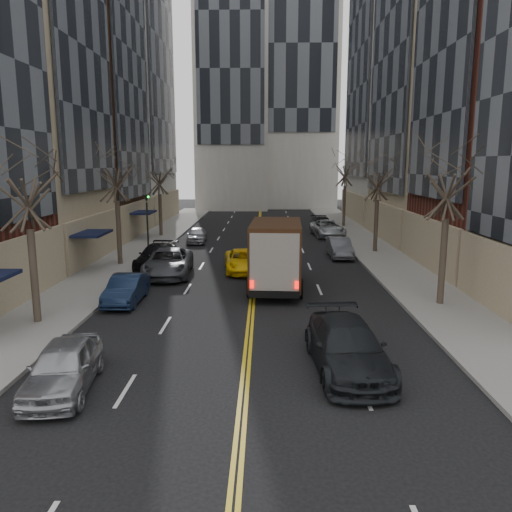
# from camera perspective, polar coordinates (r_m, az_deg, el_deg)

# --- Properties ---
(ground) EXTENTS (160.00, 160.00, 0.00)m
(ground) POSITION_cam_1_polar(r_m,az_deg,el_deg) (13.40, -1.76, -18.93)
(ground) COLOR black
(ground) RESTS_ON ground
(sidewalk_left) EXTENTS (4.00, 66.00, 0.15)m
(sidewalk_left) POSITION_cam_1_polar(r_m,az_deg,el_deg) (40.35, -12.77, 1.03)
(sidewalk_left) COLOR slate
(sidewalk_left) RESTS_ON ground
(sidewalk_right) EXTENTS (4.00, 66.00, 0.15)m
(sidewalk_right) POSITION_cam_1_polar(r_m,az_deg,el_deg) (40.08, 13.10, 0.96)
(sidewalk_right) COLOR slate
(sidewalk_right) RESTS_ON ground
(streetwall_left) EXTENTS (14.00, 49.50, 36.00)m
(streetwall_left) POSITION_cam_1_polar(r_m,az_deg,el_deg) (46.64, -21.77, 20.97)
(streetwall_left) COLOR #562319
(streetwall_left) RESTS_ON ground
(streetwall_right) EXTENTS (12.26, 49.00, 34.00)m
(streetwall_right) POSITION_cam_1_polar(r_m,az_deg,el_deg) (47.36, 21.87, 20.21)
(streetwall_right) COLOR #4C301E
(streetwall_right) RESTS_ON ground
(tree_lf_near) EXTENTS (3.20, 3.20, 8.41)m
(tree_lf_near) POSITION_cam_1_polar(r_m,az_deg,el_deg) (21.77, -24.86, 8.68)
(tree_lf_near) COLOR #382D23
(tree_lf_near) RESTS_ON sidewalk_left
(tree_lf_mid) EXTENTS (3.20, 3.20, 8.91)m
(tree_lf_mid) POSITION_cam_1_polar(r_m,az_deg,el_deg) (33.01, -15.79, 10.21)
(tree_lf_mid) COLOR #382D23
(tree_lf_mid) RESTS_ON sidewalk_left
(tree_lf_far) EXTENTS (3.20, 3.20, 8.12)m
(tree_lf_far) POSITION_cam_1_polar(r_m,az_deg,el_deg) (45.62, -11.04, 9.69)
(tree_lf_far) COLOR #382D23
(tree_lf_far) RESTS_ON sidewalk_left
(tree_rt_near) EXTENTS (3.20, 3.20, 8.71)m
(tree_rt_near) POSITION_cam_1_polar(r_m,az_deg,el_deg) (24.08, 21.23, 9.55)
(tree_rt_near) COLOR #382D23
(tree_rt_near) RESTS_ON sidewalk_right
(tree_rt_mid) EXTENTS (3.20, 3.20, 8.32)m
(tree_rt_mid) POSITION_cam_1_polar(r_m,az_deg,el_deg) (37.55, 13.82, 9.64)
(tree_rt_mid) COLOR #382D23
(tree_rt_mid) RESTS_ON sidewalk_right
(tree_rt_far) EXTENTS (3.20, 3.20, 9.11)m
(tree_rt_far) POSITION_cam_1_polar(r_m,az_deg,el_deg) (52.29, 10.21, 10.60)
(tree_rt_far) COLOR #382D23
(tree_rt_far) RESTS_ON sidewalk_right
(traffic_signal) EXTENTS (0.29, 0.26, 4.70)m
(traffic_signal) POSITION_cam_1_polar(r_m,az_deg,el_deg) (34.78, -12.32, 4.12)
(traffic_signal) COLOR black
(traffic_signal) RESTS_ON sidewalk_left
(ups_truck) EXTENTS (2.99, 6.77, 3.64)m
(ups_truck) POSITION_cam_1_polar(r_m,az_deg,el_deg) (26.14, 2.31, 0.09)
(ups_truck) COLOR black
(ups_truck) RESTS_ON ground
(observer_sedan) EXTENTS (2.56, 5.57, 1.58)m
(observer_sedan) POSITION_cam_1_polar(r_m,az_deg,el_deg) (16.52, 10.38, -10.18)
(observer_sedan) COLOR black
(observer_sedan) RESTS_ON ground
(taxi) EXTENTS (2.67, 4.98, 1.33)m
(taxi) POSITION_cam_1_polar(r_m,az_deg,el_deg) (30.68, -1.43, -0.55)
(taxi) COLOR yellow
(taxi) RESTS_ON ground
(pedestrian) EXTENTS (0.48, 0.69, 1.80)m
(pedestrian) POSITION_cam_1_polar(r_m,az_deg,el_deg) (28.15, 0.86, -1.08)
(pedestrian) COLOR black
(pedestrian) RESTS_ON ground
(parked_lf_a) EXTENTS (2.20, 4.44, 1.46)m
(parked_lf_a) POSITION_cam_1_polar(r_m,az_deg,el_deg) (15.98, -21.14, -11.72)
(parked_lf_a) COLOR #A4A7AC
(parked_lf_a) RESTS_ON ground
(parked_lf_b) EXTENTS (1.42, 4.04, 1.33)m
(parked_lf_b) POSITION_cam_1_polar(r_m,az_deg,el_deg) (24.64, -14.60, -3.69)
(parked_lf_b) COLOR #0F1B31
(parked_lf_b) RESTS_ON ground
(parked_lf_c) EXTENTS (3.00, 5.84, 1.58)m
(parked_lf_c) POSITION_cam_1_polar(r_m,az_deg,el_deg) (29.95, -9.98, -0.75)
(parked_lf_c) COLOR #44464B
(parked_lf_c) RESTS_ON ground
(parked_lf_d) EXTENTS (2.34, 5.12, 1.45)m
(parked_lf_d) POSITION_cam_1_polar(r_m,az_deg,el_deg) (32.49, -11.27, -0.02)
(parked_lf_d) COLOR black
(parked_lf_d) RESTS_ON ground
(parked_lf_e) EXTENTS (1.76, 3.90, 1.30)m
(parked_lf_e) POSITION_cam_1_polar(r_m,az_deg,el_deg) (42.06, -6.80, 2.40)
(parked_lf_e) COLOR #A6A7AD
(parked_lf_e) RESTS_ON ground
(parked_rt_a) EXTENTS (1.51, 4.19, 1.37)m
(parked_rt_a) POSITION_cam_1_polar(r_m,az_deg,el_deg) (35.73, 9.53, 0.93)
(parked_rt_a) COLOR #4B4D52
(parked_rt_a) RESTS_ON ground
(parked_rt_b) EXTENTS (3.06, 5.62, 1.50)m
(parked_rt_b) POSITION_cam_1_polar(r_m,az_deg,el_deg) (45.67, 8.18, 3.14)
(parked_rt_b) COLOR #B5B9BD
(parked_rt_b) RESTS_ON ground
(parked_rt_c) EXTENTS (2.19, 4.72, 1.33)m
(parked_rt_c) POSITION_cam_1_polar(r_m,az_deg,el_deg) (49.96, 7.57, 3.69)
(parked_rt_c) COLOR black
(parked_rt_c) RESTS_ON ground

